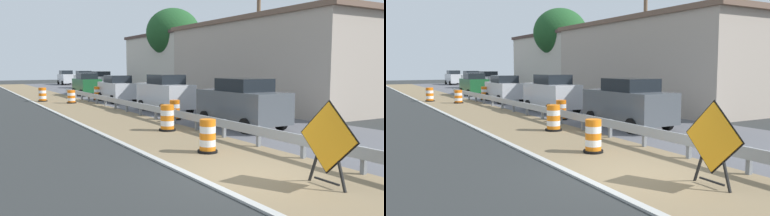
{
  "view_description": "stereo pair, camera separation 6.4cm",
  "coord_description": "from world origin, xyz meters",
  "views": [
    {
      "loc": [
        -6.12,
        -7.65,
        2.69
      ],
      "look_at": [
        1.27,
        4.92,
        1.18
      ],
      "focal_mm": 37.11,
      "sensor_mm": 36.0,
      "label": 1
    },
    {
      "loc": [
        -6.07,
        -7.68,
        2.69
      ],
      "look_at": [
        1.27,
        4.92,
        1.18
      ],
      "focal_mm": 37.11,
      "sensor_mm": 36.0,
      "label": 2
    }
  ],
  "objects": [
    {
      "name": "car_trailing_far_lane",
      "position": [
        4.74,
        6.43,
        1.1
      ],
      "size": [
        2.18,
        4.75,
        2.19
      ],
      "rotation": [
        0.0,
        0.0,
        1.56
      ],
      "color": "#4C5156",
      "rests_on": "ground"
    },
    {
      "name": "traffic_barrel_farthest",
      "position": [
        3.6,
        24.02,
        0.5
      ],
      "size": [
        0.72,
        0.72,
        1.11
      ],
      "color": "orange",
      "rests_on": "ground"
    },
    {
      "name": "traffic_barrel_close",
      "position": [
        1.41,
        7.22,
        0.5
      ],
      "size": [
        0.72,
        0.72,
        1.1
      ],
      "color": "orange",
      "rests_on": "ground"
    },
    {
      "name": "traffic_barrel_far",
      "position": [
        1.05,
        22.27,
        0.44
      ],
      "size": [
        0.7,
        0.7,
        0.98
      ],
      "color": "orange",
      "rests_on": "ground"
    },
    {
      "name": "car_lead_far_lane",
      "position": [
        4.52,
        13.66,
        1.12
      ],
      "size": [
        2.0,
        4.77,
        2.25
      ],
      "rotation": [
        0.0,
        0.0,
        1.55
      ],
      "color": "silver",
      "rests_on": "ground"
    },
    {
      "name": "traffic_barrel_farther",
      "position": [
        -0.52,
        25.0,
        0.49
      ],
      "size": [
        0.7,
        0.7,
        1.09
      ],
      "color": "orange",
      "rests_on": "ground"
    },
    {
      "name": "car_lead_near_lane",
      "position": [
        4.44,
        30.22,
        1.06
      ],
      "size": [
        2.02,
        4.1,
        2.12
      ],
      "rotation": [
        0.0,
        0.0,
        1.56
      ],
      "color": "#195128",
      "rests_on": "ground"
    },
    {
      "name": "guardrail_median",
      "position": [
        2.49,
        0.61,
        0.52
      ],
      "size": [
        0.18,
        58.93,
        0.71
      ],
      "color": "#999EA3",
      "rests_on": "ground"
    },
    {
      "name": "car_mid_far_lane",
      "position": [
        7.83,
        43.56,
        1.1
      ],
      "size": [
        2.08,
        4.14,
        2.2
      ],
      "rotation": [
        0.0,
        0.0,
        -1.6
      ],
      "color": "silver",
      "rests_on": "ground"
    },
    {
      "name": "tree_roadside",
      "position": [
        12.47,
        27.65,
        6.05
      ],
      "size": [
        5.36,
        5.36,
        8.48
      ],
      "color": "brown",
      "rests_on": "ground"
    },
    {
      "name": "traffic_barrel_mid",
      "position": [
        3.36,
        10.22,
        0.45
      ],
      "size": [
        0.65,
        0.65,
        1.01
      ],
      "color": "orange",
      "rests_on": "ground"
    },
    {
      "name": "utility_pole_near",
      "position": [
        10.15,
        11.84,
        4.51
      ],
      "size": [
        0.24,
        1.8,
        8.7
      ],
      "color": "brown",
      "rests_on": "ground"
    },
    {
      "name": "roadside_shop_near",
      "position": [
        12.24,
        13.01,
        2.94
      ],
      "size": [
        6.79,
        16.34,
        5.85
      ],
      "color": "#AD9E8E",
      "rests_on": "ground"
    },
    {
      "name": "car_distant_b",
      "position": [
        4.48,
        21.89,
        1.03
      ],
      "size": [
        2.1,
        4.82,
        2.05
      ],
      "rotation": [
        0.0,
        0.0,
        1.54
      ],
      "color": "silver",
      "rests_on": "ground"
    },
    {
      "name": "curb_near_edge",
      "position": [
        -1.3,
        0.0,
        0.0
      ],
      "size": [
        0.2,
        120.0,
        0.11
      ],
      "primitive_type": "cube",
      "color": "#ADADA8",
      "rests_on": "ground"
    },
    {
      "name": "car_trailing_near_lane",
      "position": [
        7.97,
        36.8,
        1.1
      ],
      "size": [
        2.02,
        4.57,
        2.2
      ],
      "rotation": [
        0.0,
        0.0,
        -1.56
      ],
      "color": "silver",
      "rests_on": "ground"
    },
    {
      "name": "roadside_shop_far",
      "position": [
        14.48,
        30.29,
        3.08
      ],
      "size": [
        7.31,
        13.03,
        6.14
      ],
      "color": "beige",
      "rests_on": "ground"
    },
    {
      "name": "car_distant_a",
      "position": [
        8.11,
        54.59,
        1.09
      ],
      "size": [
        2.09,
        4.77,
        2.17
      ],
      "rotation": [
        0.0,
        0.0,
        -1.59
      ],
      "color": "silver",
      "rests_on": "ground"
    },
    {
      "name": "median_dirt_strip",
      "position": [
        0.76,
        0.0,
        0.0
      ],
      "size": [
        3.93,
        120.0,
        0.01
      ],
      "primitive_type": "cube",
      "color": "#7F6B4C",
      "rests_on": "ground"
    },
    {
      "name": "ground_plane",
      "position": [
        0.0,
        0.0,
        0.0
      ],
      "size": [
        160.0,
        160.0,
        0.0
      ],
      "primitive_type": "plane",
      "color": "#2B2D2D"
    },
    {
      "name": "traffic_barrel_nearest",
      "position": [
        0.55,
        2.72,
        0.48
      ],
      "size": [
        0.64,
        0.64,
        1.06
      ],
      "color": "orange",
      "rests_on": "ground"
    },
    {
      "name": "warning_sign_diamond",
      "position": [
        0.93,
        -1.65,
        1.06
      ],
      "size": [
        0.1,
        1.68,
        1.98
      ],
      "rotation": [
        0.0,
        0.0,
        3.11
      ],
      "color": "black",
      "rests_on": "ground"
    }
  ]
}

